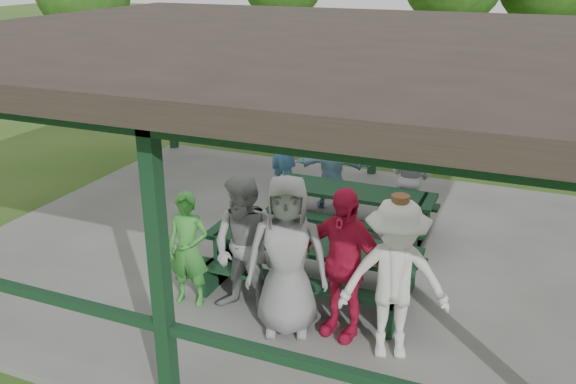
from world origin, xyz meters
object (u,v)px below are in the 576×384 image
at_px(contestant_red, 342,263).
at_px(farm_trailer, 296,91).
at_px(contestant_green, 188,249).
at_px(contestant_white_fedora, 395,280).
at_px(spectator_lblue, 332,168).
at_px(spectator_grey, 411,176).
at_px(picnic_table_near, 311,259).
at_px(contestant_grey_mid, 287,256).
at_px(pickup_truck, 450,108).
at_px(picnic_table_far, 353,206).
at_px(spectator_blue, 284,147).
at_px(contestant_grey_left, 246,248).

distance_m(contestant_red, farm_trailer, 11.16).
distance_m(contestant_green, contestant_white_fedora, 2.67).
distance_m(spectator_lblue, farm_trailer, 7.22).
bearing_deg(contestant_green, spectator_grey, 54.01).
xyz_separation_m(picnic_table_near, spectator_grey, (0.69, 2.85, 0.33)).
bearing_deg(spectator_lblue, contestant_green, 68.20).
distance_m(contestant_green, contestant_grey_mid, 1.42).
height_order(contestant_white_fedora, spectator_grey, contestant_white_fedora).
xyz_separation_m(contestant_white_fedora, pickup_truck, (-0.85, 9.61, -0.28)).
height_order(contestant_green, pickup_truck, contestant_green).
relative_size(picnic_table_far, pickup_truck, 0.47).
distance_m(contestant_red, spectator_blue, 4.84).
bearing_deg(contestant_grey_mid, spectator_grey, 61.00).
bearing_deg(spectator_lblue, contestant_grey_left, 80.31).
height_order(contestant_grey_left, contestant_white_fedora, contestant_white_fedora).
relative_size(spectator_lblue, pickup_truck, 0.26).
height_order(pickup_truck, farm_trailer, pickup_truck).
relative_size(contestant_white_fedora, spectator_grey, 1.19).
xyz_separation_m(picnic_table_far, contestant_red, (0.70, -2.75, 0.45)).
distance_m(contestant_green, spectator_lblue, 3.83).
height_order(picnic_table_near, contestant_green, contestant_green).
height_order(contestant_grey_mid, spectator_blue, contestant_grey_mid).
bearing_deg(picnic_table_far, spectator_lblue, 125.65).
distance_m(contestant_grey_mid, farm_trailer, 11.08).
relative_size(contestant_grey_mid, spectator_blue, 1.14).
xyz_separation_m(contestant_green, farm_trailer, (-2.63, 10.22, -0.15)).
height_order(contestant_red, contestant_white_fedora, contestant_white_fedora).
height_order(contestant_green, spectator_grey, spectator_grey).
bearing_deg(spectator_lblue, spectator_blue, -34.06).
bearing_deg(picnic_table_far, picnic_table_near, -89.04).
distance_m(spectator_blue, pickup_truck, 5.77).
xyz_separation_m(contestant_white_fedora, spectator_grey, (-0.62, 3.78, -0.13)).
bearing_deg(contestant_green, contestant_white_fedora, -9.16).
xyz_separation_m(picnic_table_near, pickup_truck, (0.47, 8.68, 0.18)).
xyz_separation_m(contestant_green, contestant_white_fedora, (2.66, -0.10, 0.18)).
bearing_deg(spectator_grey, contestant_grey_left, 94.22).
bearing_deg(picnic_table_near, farm_trailer, 112.93).
relative_size(contestant_grey_mid, contestant_white_fedora, 1.02).
relative_size(contestant_green, spectator_blue, 0.88).
bearing_deg(contestant_grey_left, contestant_green, -171.10).
distance_m(picnic_table_near, farm_trailer, 10.20).
bearing_deg(spectator_lblue, contestant_red, 98.14).
relative_size(contestant_green, farm_trailer, 0.38).
height_order(contestant_green, spectator_blue, spectator_blue).
bearing_deg(spectator_blue, pickup_truck, -92.75).
relative_size(picnic_table_near, spectator_grey, 1.75).
relative_size(contestant_grey_left, spectator_lblue, 1.26).
relative_size(picnic_table_near, contestant_white_fedora, 1.47).
height_order(contestant_green, farm_trailer, contestant_green).
bearing_deg(farm_trailer, contestant_white_fedora, -38.66).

